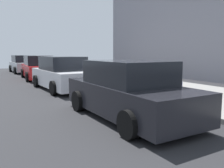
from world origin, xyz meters
TOP-DOWN VIEW (x-y plane):
  - ground_plane at (0.00, 0.00)m, footprint 40.00×40.00m
  - sidewalk_curb at (0.00, -2.50)m, footprint 18.00×5.00m
  - suitcase_navy_0 at (-3.48, -0.82)m, footprint 0.44×0.27m
  - suitcase_maroon_1 at (-2.95, -0.84)m, footprint 0.41×0.19m
  - suitcase_red_2 at (-2.42, -0.87)m, footprint 0.45×0.24m
  - suitcase_teal_3 at (-1.88, -0.86)m, footprint 0.44×0.19m
  - suitcase_black_4 at (-1.37, -0.79)m, footprint 0.37×0.24m
  - suitcase_silver_5 at (-0.89, -0.81)m, footprint 0.38×0.24m
  - suitcase_olive_6 at (-0.38, -0.82)m, footprint 0.44×0.27m
  - suitcase_navy_7 at (0.13, -0.90)m, footprint 0.39×0.28m
  - suitcase_maroon_8 at (0.65, -0.87)m, footprint 0.45×0.27m
  - fire_hydrant at (1.58, -0.83)m, footprint 0.39×0.21m
  - bollard_post at (2.38, -0.68)m, footprint 0.14×0.14m
  - parked_car_charcoal_0 at (-4.22, 1.74)m, footprint 4.56×2.12m
  - parked_car_white_1 at (1.71, 1.74)m, footprint 4.74×2.21m
  - parked_car_red_2 at (7.15, 1.74)m, footprint 4.74×2.18m
  - parked_car_silver_3 at (13.18, 1.74)m, footprint 4.54×2.19m

SIDE VIEW (x-z plane):
  - ground_plane at x=0.00m, z-range 0.00..0.00m
  - sidewalk_curb at x=0.00m, z-range 0.00..0.14m
  - suitcase_teal_3 at x=-1.88m, z-range 0.00..0.79m
  - suitcase_navy_7 at x=0.13m, z-range 0.11..0.70m
  - suitcase_red_2 at x=-2.42m, z-range -0.02..0.85m
  - suitcase_black_4 at x=-1.37m, z-range 0.01..0.84m
  - suitcase_maroon_1 at x=-2.95m, z-range 0.00..0.87m
  - suitcase_silver_5 at x=-0.89m, z-range 0.01..0.91m
  - suitcase_navy_0 at x=-3.48m, z-range 0.11..0.83m
  - suitcase_olive_6 at x=-0.38m, z-range 0.11..0.84m
  - suitcase_maroon_8 at x=0.65m, z-range 0.03..0.98m
  - bollard_post at x=2.38m, z-range 0.14..0.90m
  - fire_hydrant at x=1.58m, z-range 0.16..0.93m
  - parked_car_silver_3 at x=13.18m, z-range -0.05..1.53m
  - parked_car_charcoal_0 at x=-4.22m, z-range -0.05..1.56m
  - parked_car_red_2 at x=7.15m, z-range -0.05..1.57m
  - parked_car_white_1 at x=1.71m, z-range -0.05..1.58m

